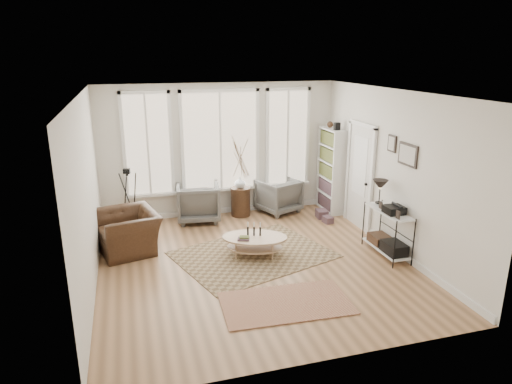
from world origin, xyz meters
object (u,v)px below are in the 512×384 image
object	(u,v)px
coffee_table	(254,241)
accent_chair	(128,232)
low_shelf	(387,228)
armchair_left	(198,202)
armchair_right	(278,196)
side_table	(240,178)
bookcase	(331,170)

from	to	relation	value
coffee_table	accent_chair	xyz separation A→B (m)	(-2.15, 0.86, 0.08)
low_shelf	armchair_left	size ratio (longest dim) A/B	1.43
armchair_right	side_table	bearing A→B (deg)	-21.81
low_shelf	armchair_left	bearing A→B (deg)	137.78
low_shelf	coffee_table	xyz separation A→B (m)	(-2.29, 0.60, -0.23)
low_shelf	accent_chair	bearing A→B (deg)	161.84
accent_chair	low_shelf	bearing A→B (deg)	58.41
armchair_left	accent_chair	distance (m)	1.93
bookcase	armchair_left	bearing A→B (deg)	176.81
side_table	accent_chair	size ratio (longest dim) A/B	1.58
armchair_left	armchair_right	size ratio (longest dim) A/B	1.08
coffee_table	low_shelf	bearing A→B (deg)	-14.68
armchair_left	coffee_table	bearing A→B (deg)	114.83
bookcase	side_table	xyz separation A→B (m)	(-2.06, 0.22, -0.09)
low_shelf	accent_chair	size ratio (longest dim) A/B	1.15
bookcase	low_shelf	bearing A→B (deg)	-91.28
low_shelf	armchair_left	distance (m)	4.00
bookcase	side_table	bearing A→B (deg)	173.77
accent_chair	armchair_right	bearing A→B (deg)	97.75
accent_chair	armchair_left	bearing A→B (deg)	116.31
low_shelf	bookcase	bearing A→B (deg)	88.72
bookcase	accent_chair	xyz separation A→B (m)	(-4.50, -1.06, -0.59)
armchair_left	accent_chair	size ratio (longest dim) A/B	0.80
bookcase	armchair_left	xyz separation A→B (m)	(-3.02, 0.17, -0.54)
low_shelf	armchair_right	xyz separation A→B (m)	(-1.12, 2.75, -0.13)
coffee_table	accent_chair	size ratio (longest dim) A/B	1.17
accent_chair	side_table	bearing A→B (deg)	104.40
low_shelf	side_table	bearing A→B (deg)	126.14
armchair_right	side_table	size ratio (longest dim) A/B	0.47
armchair_right	accent_chair	xyz separation A→B (m)	(-3.32, -1.29, -0.02)
armchair_right	accent_chair	size ratio (longest dim) A/B	0.74
armchair_right	low_shelf	bearing A→B (deg)	90.40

